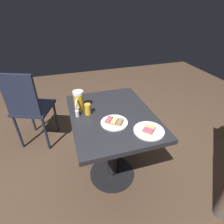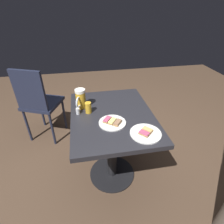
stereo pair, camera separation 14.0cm
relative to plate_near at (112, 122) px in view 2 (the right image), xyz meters
The scene contains 8 objects.
ground_plane 0.74m from the plate_near, 99.13° to the right, with size 6.00×6.00×0.00m, color #4C3828.
cafe_table 0.21m from the plate_near, 99.13° to the right, with size 0.65×0.84×0.72m.
plate_near is the anchor object (origin of this frame).
plate_far 0.26m from the plate_near, 141.24° to the left, with size 0.21×0.21×0.03m.
beer_mug 0.35m from the plate_near, 50.60° to the right, with size 0.08×0.14×0.16m.
beer_glass_small 0.24m from the plate_near, 47.81° to the right, with size 0.05×0.05×0.09m, color gold.
salt_shaker 0.30m from the plate_near, 35.00° to the right, with size 0.03×0.03×0.05m, color silver.
cafe_chair 1.09m from the plate_near, 49.77° to the right, with size 0.50×0.50×0.92m.
Camera 2 is at (0.21, 1.16, 1.50)m, focal length 28.57 mm.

